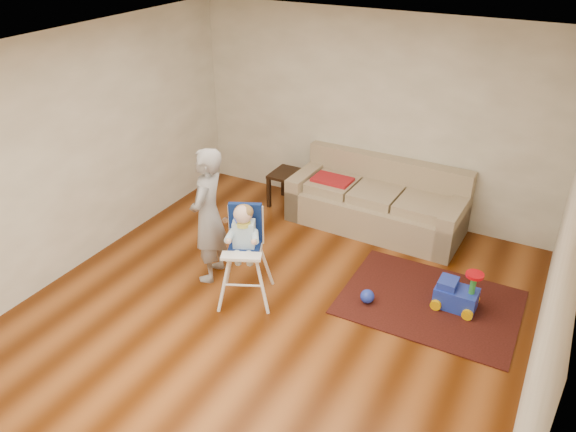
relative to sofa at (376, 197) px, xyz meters
The scene contains 9 objects.
ground 2.36m from the sofa, 97.45° to the right, with size 5.50×5.50×0.00m, color #4A1F06.
room_envelope 2.30m from the sofa, 99.62° to the right, with size 5.04×5.52×2.72m.
sofa is the anchor object (origin of this frame).
side_table 1.33m from the sofa, behind, with size 0.49×0.49×0.49m, color black, non-canonical shape.
area_rug 1.77m from the sofa, 49.05° to the right, with size 1.85×1.39×0.01m, color black.
ride_on_toy 1.87m from the sofa, 42.27° to the right, with size 0.44×0.31×0.48m, color #223AC5, non-canonical shape.
toy_ball 1.74m from the sofa, 72.15° to the right, with size 0.15×0.15×0.15m, color #223AC5.
high_chair 2.26m from the sofa, 107.73° to the right, with size 0.70×0.70×1.15m.
adult 2.37m from the sofa, 122.64° to the right, with size 0.58×0.38×1.58m, color #9C9C9E.
Camera 1 is at (2.37, -4.03, 3.77)m, focal length 35.00 mm.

